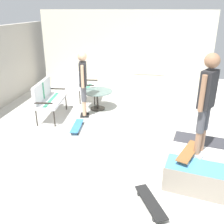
{
  "coord_description": "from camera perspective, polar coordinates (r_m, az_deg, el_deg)",
  "views": [
    {
      "loc": [
        -5.18,
        -0.73,
        2.84
      ],
      "look_at": [
        -0.13,
        0.22,
        0.7
      ],
      "focal_mm": 40.28,
      "sensor_mm": 36.0,
      "label": 1
    }
  ],
  "objects": [
    {
      "name": "ground_plane",
      "position": [
        5.98,
        2.27,
        -6.31
      ],
      "size": [
        12.0,
        12.0,
        0.1
      ],
      "primitive_type": "cube",
      "color": "beige"
    },
    {
      "name": "house_facade",
      "position": [
        9.18,
        2.9,
        13.5
      ],
      "size": [
        0.23,
        6.0,
        2.78
      ],
      "color": "beige",
      "rests_on": "ground_plane"
    },
    {
      "name": "skate_ramp",
      "position": [
        4.92,
        20.42,
        -11.04
      ],
      "size": [
        1.7,
        2.06,
        0.46
      ],
      "color": "gray",
      "rests_on": "ground_plane"
    },
    {
      "name": "patio_bench",
      "position": [
        7.06,
        -14.53,
        3.5
      ],
      "size": [
        1.3,
        0.67,
        1.02
      ],
      "color": "#2D2823",
      "rests_on": "ground_plane"
    },
    {
      "name": "patio_chair_near_house",
      "position": [
        8.09,
        -6.13,
        6.5
      ],
      "size": [
        0.65,
        0.59,
        1.02
      ],
      "color": "#2D2823",
      "rests_on": "ground_plane"
    },
    {
      "name": "patio_table",
      "position": [
        7.49,
        -3.35,
        3.58
      ],
      "size": [
        0.9,
        0.9,
        0.57
      ],
      "color": "#2D2823",
      "rests_on": "ground_plane"
    },
    {
      "name": "person_watching",
      "position": [
        6.82,
        -6.57,
        7.32
      ],
      "size": [
        0.47,
        0.3,
        1.79
      ],
      "color": "black",
      "rests_on": "ground_plane"
    },
    {
      "name": "person_skater",
      "position": [
        4.29,
        20.64,
        2.87
      ],
      "size": [
        0.42,
        0.35,
        1.76
      ],
      "color": "silver",
      "rests_on": "skate_ramp"
    },
    {
      "name": "skateboard_by_bench",
      "position": [
        6.39,
        -7.94,
        -3.16
      ],
      "size": [
        0.82,
        0.28,
        0.1
      ],
      "color": "#3372B2",
      "rests_on": "ground_plane"
    },
    {
      "name": "skateboard_spare",
      "position": [
        4.13,
        8.74,
        -19.56
      ],
      "size": [
        0.8,
        0.55,
        0.1
      ],
      "color": "black",
      "rests_on": "ground_plane"
    },
    {
      "name": "skateboard_on_ramp",
      "position": [
        4.57,
        17.04,
        -8.6
      ],
      "size": [
        0.81,
        0.5,
        0.1
      ],
      "color": "brown",
      "rests_on": "skate_ramp"
    }
  ]
}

